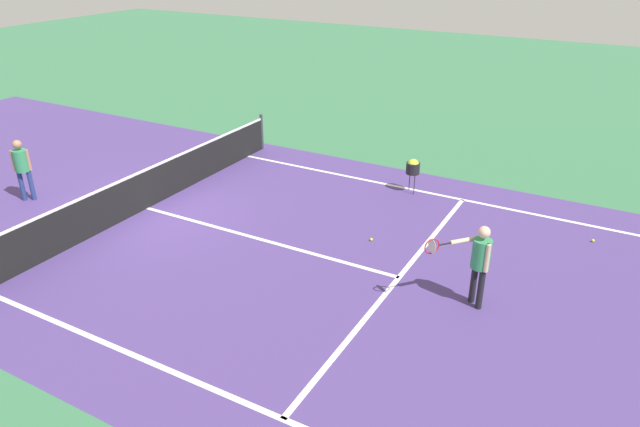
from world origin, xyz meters
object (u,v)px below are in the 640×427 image
at_px(tennis_ball_mid_court, 371,240).
at_px(tennis_ball_by_baseline, 593,241).
at_px(player_near, 479,258).
at_px(net, 145,189).
at_px(player_far, 22,164).
at_px(ball_hopper, 413,167).

bearing_deg(tennis_ball_mid_court, tennis_ball_by_baseline, -61.54).
height_order(player_near, tennis_ball_mid_court, player_near).
relative_size(net, tennis_ball_mid_court, 148.40).
distance_m(player_far, tennis_ball_mid_court, 8.51).
relative_size(net, player_far, 6.42).
distance_m(net, tennis_ball_mid_court, 5.46).
relative_size(net, player_near, 6.39).
relative_size(player_far, ball_hopper, 1.74).
relative_size(tennis_ball_by_baseline, tennis_ball_mid_court, 1.00).
xyz_separation_m(player_near, ball_hopper, (4.16, 2.75, -0.27)).
xyz_separation_m(player_far, tennis_ball_by_baseline, (4.34, -12.31, -0.89)).
bearing_deg(tennis_ball_mid_court, player_near, -116.90).
bearing_deg(player_far, net, -70.27).
bearing_deg(ball_hopper, net, 127.68).
distance_m(player_near, tennis_ball_by_baseline, 3.96).
bearing_deg(net, tennis_ball_mid_court, -78.48).
height_order(tennis_ball_by_baseline, tennis_ball_mid_court, same).
distance_m(player_near, player_far, 10.78).
height_order(player_far, tennis_ball_mid_court, player_far).
bearing_deg(tennis_ball_by_baseline, player_far, 109.44).
bearing_deg(player_near, player_far, 94.38).
relative_size(ball_hopper, tennis_ball_by_baseline, 13.25).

